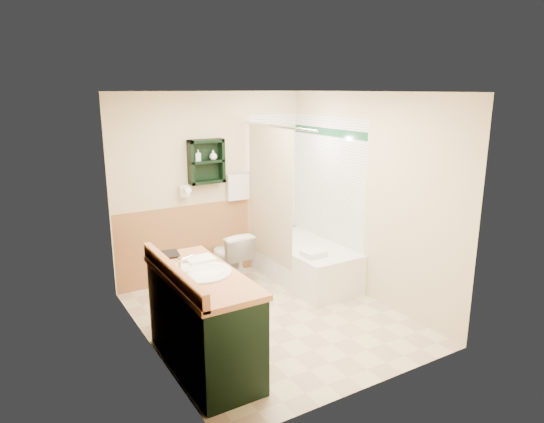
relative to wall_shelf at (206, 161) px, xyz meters
The scene contains 25 objects.
floor 2.09m from the wall_shelf, 85.93° to the right, with size 3.00×3.00×0.00m, color beige.
back_wall 0.38m from the wall_shelf, 48.99° to the left, with size 2.60×0.04×2.40m, color beige.
left_wall 1.89m from the wall_shelf, 130.97° to the right, with size 0.04×3.00×2.40m, color beige.
right_wall 2.03m from the wall_shelf, 44.70° to the right, with size 0.04×3.00×2.40m, color beige.
ceiling 1.66m from the wall_shelf, 85.93° to the right, with size 2.60×3.00×0.04m, color white.
wainscot_left 2.12m from the wall_shelf, 130.14° to the right, with size 2.98×2.98×1.00m, color #AE7A46, non-canonical shape.
wainscot_back 1.06m from the wall_shelf, 38.66° to the left, with size 2.58×2.58×1.00m, color #AE7A46, non-canonical shape.
mirror_frame 2.28m from the wall_shelf, 120.90° to the right, with size 1.30×1.30×1.00m, color brown, non-canonical shape.
mirror_glass 2.28m from the wall_shelf, 120.79° to the right, with size 1.20×1.20×0.90m, color white, non-canonical shape.
tile_right 1.61m from the wall_shelf, 25.39° to the right, with size 1.50×1.50×2.10m, color white, non-canonical shape.
tile_back 1.23m from the wall_shelf, ahead, with size 0.95×0.95×2.10m, color white, non-canonical shape.
tile_accent 1.56m from the wall_shelf, 25.55° to the right, with size 1.50×1.50×0.10m, color #14482B, non-canonical shape.
wall_shelf is the anchor object (origin of this frame).
hair_dryer 0.46m from the wall_shelf, behind, with size 0.10×0.24×0.18m, color white, non-canonical shape.
towel_bar 0.49m from the wall_shelf, ahead, with size 0.40×0.06×0.40m, color silver, non-canonical shape.
curtain_rod 1.01m from the wall_shelf, 46.11° to the right, with size 0.03×0.03×1.60m, color silver.
shower_curtain 0.89m from the wall_shelf, 37.30° to the right, with size 1.05×1.05×1.70m, color beige, non-canonical shape.
vanity 2.37m from the wall_shelf, 115.25° to the right, with size 0.59×1.41×0.89m, color black.
bathtub 1.81m from the wall_shelf, 35.12° to the right, with size 0.74×1.50×0.49m, color white.
toilet 1.25m from the wall_shelf, 53.77° to the right, with size 0.38×0.68×0.67m, color white.
counter_towel 1.93m from the wall_shelf, 115.94° to the right, with size 0.25×0.19×0.04m, color silver.
vanity_book 1.76m from the wall_shelf, 129.13° to the right, with size 0.17×0.02×0.23m, color black.
tub_towel 1.75m from the wall_shelf, 53.28° to the right, with size 0.26×0.22×0.07m, color silver.
soap_bottle_a 0.12m from the wall_shelf, behind, with size 0.06×0.14×0.06m, color white.
soap_bottle_b 0.11m from the wall_shelf, ahead, with size 0.09×0.12×0.09m, color white.
Camera 1 is at (-2.48, -4.15, 2.43)m, focal length 32.00 mm.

